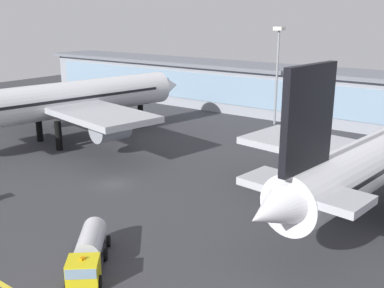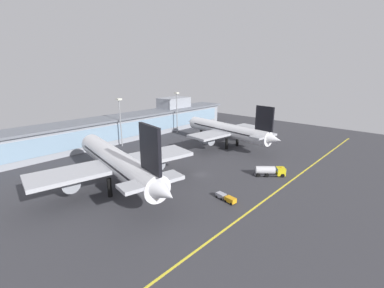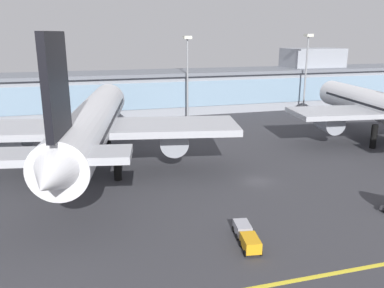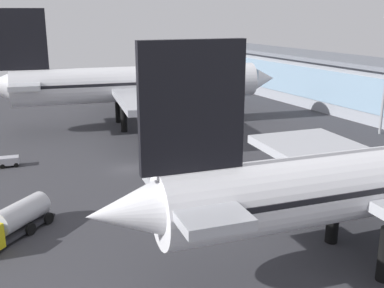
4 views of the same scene
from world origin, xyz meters
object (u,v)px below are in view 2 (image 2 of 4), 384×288
at_px(apron_light_mast_west, 177,106).
at_px(apron_light_mast_centre, 120,114).
at_px(fuel_tanker_truck, 271,171).
at_px(baggage_tug_near, 226,198).
at_px(airliner_near_left, 117,162).
at_px(airliner_near_right, 227,130).

distance_m(apron_light_mast_west, apron_light_mast_centre, 31.53).
height_order(fuel_tanker_truck, apron_light_mast_west, apron_light_mast_west).
height_order(fuel_tanker_truck, baggage_tug_near, fuel_tanker_truck).
bearing_deg(fuel_tanker_truck, airliner_near_left, -166.40).
xyz_separation_m(airliner_near_right, baggage_tug_near, (-38.87, -27.29, -5.82)).
bearing_deg(apron_light_mast_west, airliner_near_right, -94.83).
xyz_separation_m(airliner_near_left, fuel_tanker_truck, (35.15, -25.45, -5.88)).
bearing_deg(airliner_near_right, fuel_tanker_truck, 155.44).
height_order(airliner_near_left, airliner_near_right, airliner_near_left).
xyz_separation_m(airliner_near_right, apron_light_mast_west, (2.66, 31.44, 6.70)).
height_order(airliner_near_right, baggage_tug_near, airliner_near_right).
bearing_deg(fuel_tanker_truck, apron_light_mast_centre, 150.65).
distance_m(airliner_near_left, airliner_near_right, 52.36).
bearing_deg(airliner_near_left, baggage_tug_near, -140.82).
relative_size(fuel_tanker_truck, baggage_tug_near, 1.47).
bearing_deg(apron_light_mast_centre, apron_light_mast_west, -0.26).
distance_m(baggage_tug_near, apron_light_mast_west, 73.01).
height_order(baggage_tug_near, apron_light_mast_west, apron_light_mast_west).
bearing_deg(airliner_near_left, fuel_tanker_truck, -115.12).
xyz_separation_m(fuel_tanker_truck, apron_light_mast_centre, (-11.72, 59.48, 11.57)).
distance_m(airliner_near_right, fuel_tanker_truck, 33.15).
height_order(airliner_near_right, apron_light_mast_west, apron_light_mast_west).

